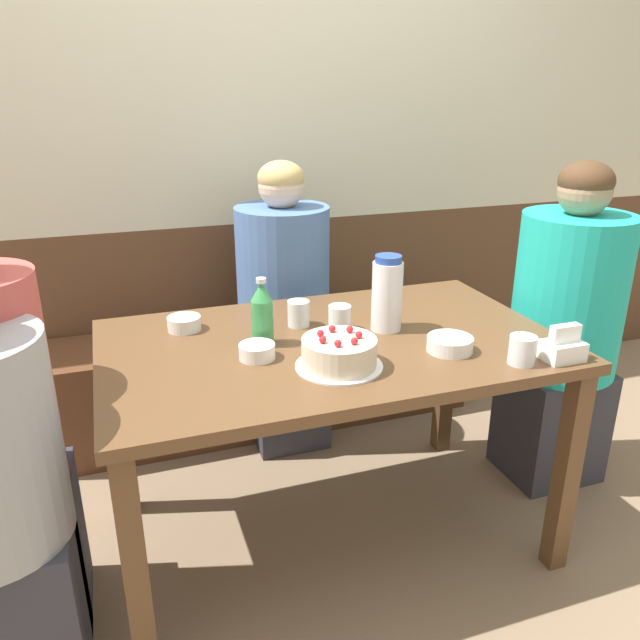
{
  "coord_description": "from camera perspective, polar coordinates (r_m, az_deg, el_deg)",
  "views": [
    {
      "loc": [
        -0.6,
        -1.64,
        1.46
      ],
      "look_at": [
        -0.02,
        0.05,
        0.78
      ],
      "focal_mm": 35.0,
      "sensor_mm": 36.0,
      "label": 1
    }
  ],
  "objects": [
    {
      "name": "ground_plane",
      "position": [
        2.28,
        0.88,
        -18.96
      ],
      "size": [
        12.0,
        12.0,
        0.0
      ],
      "primitive_type": "plane",
      "color": "#846B51"
    },
    {
      "name": "back_wall",
      "position": [
        2.77,
        -6.72,
        16.39
      ],
      "size": [
        4.8,
        0.04,
        2.5
      ],
      "color": "brown",
      "rests_on": "ground_plane"
    },
    {
      "name": "birthday_cake",
      "position": [
        1.71,
        1.76,
        -3.05
      ],
      "size": [
        0.24,
        0.24,
        0.1
      ],
      "color": "white",
      "rests_on": "dining_table"
    },
    {
      "name": "glass_water_tall",
      "position": [
        1.96,
        1.81,
        0.18
      ],
      "size": [
        0.07,
        0.07,
        0.08
      ],
      "color": "silver",
      "rests_on": "dining_table"
    },
    {
      "name": "dining_table",
      "position": [
        1.93,
        0.98,
        -4.32
      ],
      "size": [
        1.37,
        0.83,
        0.73
      ],
      "color": "brown",
      "rests_on": "ground_plane"
    },
    {
      "name": "bowl_rice_small",
      "position": [
        1.78,
        -5.78,
        -2.86
      ],
      "size": [
        0.1,
        0.1,
        0.04
      ],
      "color": "white",
      "rests_on": "dining_table"
    },
    {
      "name": "glass_tumbler_short",
      "position": [
        2.0,
        -1.97,
        0.6
      ],
      "size": [
        0.07,
        0.07,
        0.08
      ],
      "color": "silver",
      "rests_on": "dining_table"
    },
    {
      "name": "glass_shot_small",
      "position": [
        1.82,
        18.01,
        -2.63
      ],
      "size": [
        0.08,
        0.08,
        0.08
      ],
      "color": "silver",
      "rests_on": "dining_table"
    },
    {
      "name": "soju_bottle",
      "position": [
        1.84,
        -5.31,
        0.6
      ],
      "size": [
        0.07,
        0.07,
        0.21
      ],
      "color": "#388E4C",
      "rests_on": "dining_table"
    },
    {
      "name": "person_teal_shirt",
      "position": [
        2.47,
        21.41,
        -0.81
      ],
      "size": [
        0.39,
        0.39,
        1.22
      ],
      "rotation": [
        0.0,
        0.0,
        3.14
      ],
      "color": "#33333D",
      "rests_on": "ground_plane"
    },
    {
      "name": "bowl_side_dish",
      "position": [
        2.02,
        -12.31,
        -0.29
      ],
      "size": [
        0.11,
        0.11,
        0.04
      ],
      "color": "white",
      "rests_on": "dining_table"
    },
    {
      "name": "napkin_holder",
      "position": [
        1.88,
        21.34,
        -2.34
      ],
      "size": [
        0.11,
        0.08,
        0.11
      ],
      "color": "white",
      "rests_on": "dining_table"
    },
    {
      "name": "bench_seat",
      "position": [
        2.83,
        -4.86,
        -5.07
      ],
      "size": [
        1.84,
        0.38,
        0.45
      ],
      "color": "#56331E",
      "rests_on": "ground_plane"
    },
    {
      "name": "person_dark_striped",
      "position": [
        2.56,
        -3.32,
        0.85
      ],
      "size": [
        0.37,
        0.37,
        1.19
      ],
      "rotation": [
        0.0,
        0.0,
        -1.57
      ],
      "color": "#33333D",
      "rests_on": "ground_plane"
    },
    {
      "name": "bowl_soup_white",
      "position": [
        1.85,
        11.79,
        -2.16
      ],
      "size": [
        0.13,
        0.13,
        0.04
      ],
      "color": "white",
      "rests_on": "dining_table"
    },
    {
      "name": "water_pitcher",
      "position": [
        1.95,
        6.15,
        2.39
      ],
      "size": [
        0.1,
        0.1,
        0.24
      ],
      "color": "white",
      "rests_on": "dining_table"
    }
  ]
}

